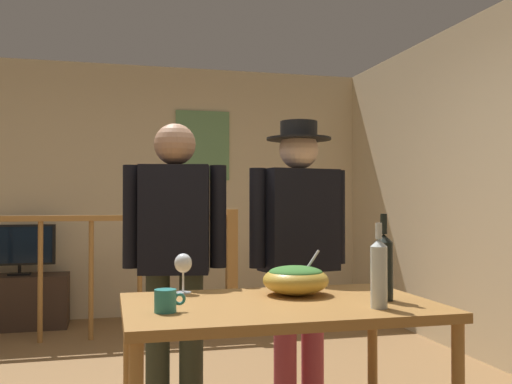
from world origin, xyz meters
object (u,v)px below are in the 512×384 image
serving_table (279,321)px  wine_glass (183,265)px  stair_railing (118,261)px  person_standing_right (299,238)px  tv_console (19,302)px  salad_bowl (296,278)px  framed_picture (203,146)px  person_standing_left (175,248)px  flat_screen_tv (19,246)px  wine_bottle_clear (379,272)px  wine_bottle_dark (384,265)px  mug_teal (166,301)px

serving_table → wine_glass: 0.54m
stair_railing → person_standing_right: (0.98, -2.14, 0.32)m
tv_console → wine_glass: (1.17, -3.24, 0.67)m
salad_bowl → person_standing_right: person_standing_right is taller
framed_picture → stair_railing: 1.72m
person_standing_left → flat_screen_tv: bearing=-55.3°
tv_console → flat_screen_tv: bearing=-90.0°
wine_bottle_clear → wine_bottle_dark: 0.19m
serving_table → mug_teal: size_ratio=10.71×
flat_screen_tv → person_standing_right: size_ratio=0.39×
stair_railing → wine_glass: size_ratio=16.46×
serving_table → wine_bottle_dark: size_ratio=3.48×
wine_bottle_clear → stair_railing: bearing=107.0°
wine_glass → mug_teal: 0.47m
stair_railing → wine_bottle_clear: (0.97, -3.17, 0.24)m
stair_railing → wine_glass: (0.26, -2.60, 0.23)m
serving_table → person_standing_left: bearing=114.0°
flat_screen_tv → wine_bottle_dark: (1.98, -3.62, 0.15)m
flat_screen_tv → person_standing_left: bearing=-66.8°
salad_bowl → wine_bottle_dark: (0.32, -0.23, 0.08)m
tv_console → wine_bottle_clear: (1.88, -3.81, 0.68)m
person_standing_left → wine_bottle_dark: bearing=144.4°
framed_picture → wine_bottle_clear: 4.20m
stair_railing → serving_table: 3.00m
stair_railing → mug_teal: stair_railing is taller
tv_console → salad_bowl: size_ratio=2.99×
tv_console → wine_glass: wine_glass is taller
salad_bowl → wine_glass: size_ratio=1.63×
wine_glass → mug_teal: wine_glass is taller
framed_picture → wine_bottle_dark: 4.04m
stair_railing → person_standing_left: bearing=-82.8°
serving_table → salad_bowl: bearing=51.9°
stair_railing → wine_bottle_clear: bearing=-73.0°
wine_bottle_clear → person_standing_right: bearing=89.5°
wine_bottle_dark → person_standing_right: bearing=96.3°
stair_railing → wine_glass: stair_railing is taller
flat_screen_tv → wine_bottle_clear: size_ratio=1.94×
flat_screen_tv → wine_bottle_dark: wine_bottle_dark is taller
wine_glass → person_standing_right: (0.72, 0.46, 0.08)m
framed_picture → salad_bowl: framed_picture is taller
serving_table → wine_bottle_dark: 0.51m
stair_railing → person_standing_right: 2.37m
serving_table → wine_glass: size_ratio=7.03×
wine_bottle_dark → framed_picture: bearing=92.5°
wine_bottle_clear → flat_screen_tv: bearing=116.4°
salad_bowl → mug_teal: 0.67m
wine_bottle_clear → person_standing_right: size_ratio=0.20×
serving_table → tv_console: bearing=113.2°
framed_picture → mug_teal: 4.17m
tv_console → mug_teal: 3.88m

